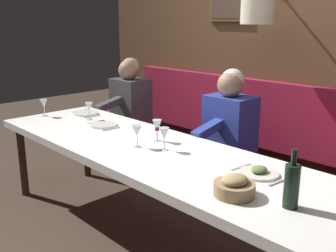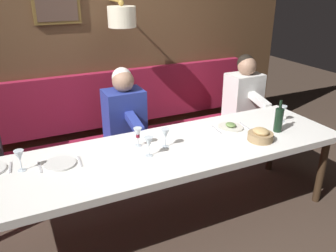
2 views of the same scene
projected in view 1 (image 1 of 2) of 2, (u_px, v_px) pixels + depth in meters
ground_plane at (157, 242)px, 2.98m from camera, size 12.00×12.00×0.00m
dining_table at (156, 157)px, 2.80m from camera, size 0.90×3.23×0.74m
banquette_bench at (230, 183)px, 3.51m from camera, size 0.52×3.43×0.45m
back_wall_panel at (274, 51)px, 3.60m from camera, size 0.59×4.63×2.90m
diner_near at (230, 118)px, 3.38m from camera, size 0.60×0.40×0.79m
diner_middle at (130, 97)px, 4.34m from camera, size 0.60×0.40×0.79m
place_setting_0 at (103, 125)px, 3.42m from camera, size 0.24×0.31×0.01m
place_setting_1 at (86, 113)px, 3.85m from camera, size 0.24×0.32×0.01m
place_setting_2 at (259, 172)px, 2.33m from camera, size 0.24×0.32×0.05m
wine_glass_1 at (89, 107)px, 3.60m from camera, size 0.07×0.07×0.16m
wine_glass_2 at (44, 104)px, 3.74m from camera, size 0.07×0.07×0.16m
wine_glass_3 at (164, 134)px, 2.75m from camera, size 0.07×0.07×0.16m
wine_glass_4 at (157, 126)px, 2.97m from camera, size 0.07×0.07×0.16m
wine_glass_5 at (137, 131)px, 2.82m from camera, size 0.07×0.07×0.16m
wine_bottle at (292, 185)px, 1.90m from camera, size 0.08×0.08×0.30m
bread_bowl at (234, 187)px, 2.05m from camera, size 0.22×0.22×0.12m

